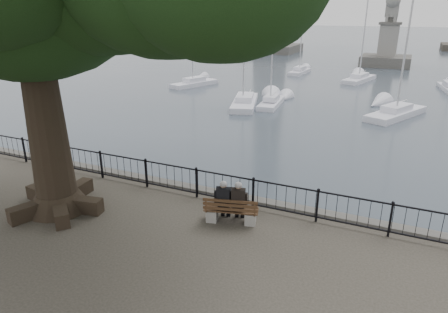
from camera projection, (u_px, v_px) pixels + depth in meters
The scene contains 12 objects.
harbor at pixel (230, 210), 13.61m from camera, with size 260.00×260.00×1.20m.
railing at pixel (224, 187), 12.82m from camera, with size 22.06×0.06×1.00m.
bench at pixel (231, 213), 11.70m from camera, with size 1.65×0.86×0.84m.
person_left at pixel (224, 202), 11.71m from camera, with size 0.49×0.72×1.33m.
person_right at pixel (239, 203), 11.64m from camera, with size 0.49×0.72×1.33m.
lion_monument at pixel (387, 48), 52.34m from camera, with size 6.19×6.19×9.08m.
sailboat_a at pixel (245, 102), 30.72m from camera, with size 3.31×6.22×11.06m.
sailboat_b at pixel (271, 101), 30.77m from camera, with size 1.77×4.75×9.65m.
sailboat_c at pixel (396, 112), 27.45m from camera, with size 3.91×6.03×10.72m.
sailboat_e at pixel (194, 82), 38.87m from camera, with size 3.06×5.40×11.26m.
sailboat_f at pixel (359, 78), 41.26m from camera, with size 2.92×5.95×11.34m.
sailboat_h at pixel (300, 70), 46.60m from camera, with size 1.65×4.83×10.41m.
Camera 1 is at (4.85, -8.15, 5.88)m, focal length 32.00 mm.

